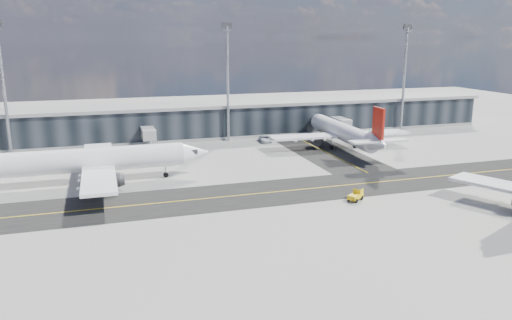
# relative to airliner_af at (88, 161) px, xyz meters

# --- Properties ---
(ground) EXTENTS (300.00, 300.00, 0.00)m
(ground) POSITION_rel_airliner_af_xyz_m (33.10, -18.70, -4.22)
(ground) COLOR gray
(ground) RESTS_ON ground
(taxiway_lanes) EXTENTS (180.00, 63.00, 0.03)m
(taxiway_lanes) POSITION_rel_airliner_af_xyz_m (37.01, -7.96, -4.21)
(taxiway_lanes) COLOR black
(taxiway_lanes) RESTS_ON ground
(terminal_concourse) EXTENTS (152.00, 19.80, 8.80)m
(terminal_concourse) POSITION_rel_airliner_af_xyz_m (33.14, 36.24, -0.13)
(terminal_concourse) COLOR black
(terminal_concourse) RESTS_ON ground
(floodlight_masts) EXTENTS (102.50, 0.70, 28.90)m
(floodlight_masts) POSITION_rel_airliner_af_xyz_m (33.10, 29.30, 11.38)
(floodlight_masts) COLOR gray
(floodlight_masts) RESTS_ON ground
(airliner_af) EXTENTS (42.99, 36.54, 12.79)m
(airliner_af) POSITION_rel_airliner_af_xyz_m (0.00, 0.00, 0.00)
(airliner_af) COLOR white
(airliner_af) RESTS_ON ground
(airliner_redtail) EXTENTS (34.10, 40.03, 11.87)m
(airliner_redtail) POSITION_rel_airliner_af_xyz_m (56.39, 12.47, -0.30)
(airliner_redtail) COLOR white
(airliner_redtail) RESTS_ON ground
(baggage_tug) EXTENTS (3.25, 2.84, 1.87)m
(baggage_tug) POSITION_rel_airliner_af_xyz_m (40.92, -22.70, -3.29)
(baggage_tug) COLOR yellow
(baggage_tug) RESTS_ON ground
(service_van) EXTENTS (2.96, 5.59, 1.50)m
(service_van) POSITION_rel_airliner_af_xyz_m (41.50, 25.30, -3.48)
(service_van) COLOR white
(service_van) RESTS_ON ground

